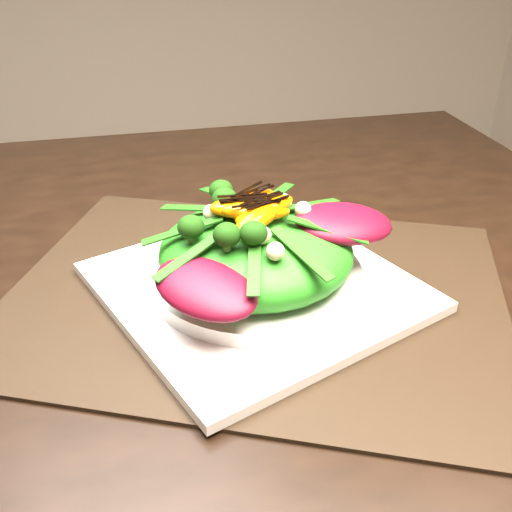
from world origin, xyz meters
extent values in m
cube|color=black|center=(0.30, -0.09, 0.75)|extent=(0.61, 0.55, 0.00)
cube|color=white|center=(0.30, -0.09, 0.76)|extent=(0.36, 0.36, 0.01)
cylinder|color=silver|center=(0.30, -0.09, 0.77)|extent=(0.27, 0.27, 0.02)
ellipsoid|color=#277616|center=(0.30, -0.09, 0.80)|extent=(0.25, 0.25, 0.07)
ellipsoid|color=#480715|center=(0.39, -0.10, 0.83)|extent=(0.10, 0.07, 0.02)
ellipsoid|color=#CC5403|center=(0.29, -0.07, 0.84)|extent=(0.07, 0.03, 0.02)
sphere|color=black|center=(0.24, -0.06, 0.84)|extent=(0.05, 0.05, 0.04)
sphere|color=beige|center=(0.32, -0.13, 0.84)|extent=(0.02, 0.02, 0.02)
cube|color=black|center=(0.29, -0.07, 0.85)|extent=(0.04, 0.00, 0.00)
camera|label=1|loc=(0.19, -0.58, 1.09)|focal=42.00mm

